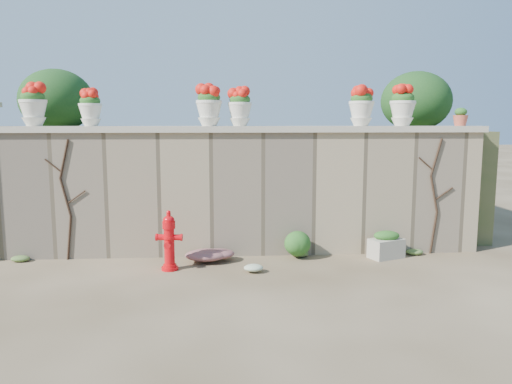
{
  "coord_description": "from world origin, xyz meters",
  "views": [
    {
      "loc": [
        -0.21,
        -6.28,
        2.17
      ],
      "look_at": [
        0.28,
        1.4,
        1.08
      ],
      "focal_mm": 35.0,
      "sensor_mm": 36.0,
      "label": 1
    }
  ],
  "objects": [
    {
      "name": "ground",
      "position": [
        0.0,
        0.0,
        0.0
      ],
      "size": [
        80.0,
        80.0,
        0.0
      ],
      "primitive_type": "plane",
      "color": "#493924",
      "rests_on": "ground"
    },
    {
      "name": "urn_pot_3",
      "position": [
        0.05,
        1.8,
        2.4
      ],
      "size": [
        0.39,
        0.39,
        0.6
      ],
      "color": "silver",
      "rests_on": "wall_cap"
    },
    {
      "name": "urn_pot_0",
      "position": [
        -3.17,
        1.8,
        2.42
      ],
      "size": [
        0.42,
        0.42,
        0.66
      ],
      "color": "silver",
      "rests_on": "wall_cap"
    },
    {
      "name": "wall_cap",
      "position": [
        0.0,
        1.8,
        2.05
      ],
      "size": [
        8.1,
        0.52,
        0.1
      ],
      "primitive_type": "cube",
      "color": "beige",
      "rests_on": "stone_wall"
    },
    {
      "name": "magenta_clump",
      "position": [
        -0.32,
        1.32,
        0.13
      ],
      "size": [
        1.0,
        0.67,
        0.27
      ],
      "primitive_type": "ellipsoid",
      "color": "#AC2262",
      "rests_on": "ground"
    },
    {
      "name": "urn_pot_1",
      "position": [
        -2.3,
        1.8,
        2.38
      ],
      "size": [
        0.36,
        0.36,
        0.57
      ],
      "color": "silver",
      "rests_on": "wall_cap"
    },
    {
      "name": "raised_fill",
      "position": [
        0.0,
        5.0,
        1.0
      ],
      "size": [
        9.0,
        6.0,
        2.0
      ],
      "primitive_type": "cube",
      "color": "#384C23",
      "rests_on": "ground"
    },
    {
      "name": "urn_pot_5",
      "position": [
        2.71,
        1.8,
        2.42
      ],
      "size": [
        0.42,
        0.42,
        0.65
      ],
      "color": "silver",
      "rests_on": "wall_cap"
    },
    {
      "name": "vine_right",
      "position": [
        3.23,
        1.58,
        0.99
      ],
      "size": [
        0.6,
        0.04,
        1.91
      ],
      "color": "black",
      "rests_on": "ground"
    },
    {
      "name": "terracotta_pot",
      "position": [
        3.7,
        1.8,
        2.23
      ],
      "size": [
        0.24,
        0.24,
        0.29
      ],
      "color": "#B64E37",
      "rests_on": "wall_cap"
    },
    {
      "name": "back_shrub_right",
      "position": [
        3.4,
        3.0,
        2.55
      ],
      "size": [
        1.3,
        1.3,
        1.1
      ],
      "primitive_type": "ellipsoid",
      "color": "#143814",
      "rests_on": "raised_fill"
    },
    {
      "name": "white_flowers",
      "position": [
        0.23,
        0.72,
        0.08
      ],
      "size": [
        0.44,
        0.35,
        0.16
      ],
      "primitive_type": "ellipsoid",
      "color": "white",
      "rests_on": "ground"
    },
    {
      "name": "vine_left",
      "position": [
        -2.67,
        1.58,
        0.99
      ],
      "size": [
        0.6,
        0.04,
        1.91
      ],
      "color": "black",
      "rests_on": "ground"
    },
    {
      "name": "urn_pot_2",
      "position": [
        -0.44,
        1.8,
        2.42
      ],
      "size": [
        0.42,
        0.42,
        0.65
      ],
      "color": "silver",
      "rests_on": "wall_cap"
    },
    {
      "name": "back_shrub_left",
      "position": [
        -3.2,
        3.0,
        2.55
      ],
      "size": [
        1.3,
        1.3,
        1.1
      ],
      "primitive_type": "ellipsoid",
      "color": "#143814",
      "rests_on": "raised_fill"
    },
    {
      "name": "planter_box",
      "position": [
        2.37,
        1.36,
        0.21
      ],
      "size": [
        0.61,
        0.49,
        0.44
      ],
      "rotation": [
        0.0,
        0.0,
        0.39
      ],
      "color": "beige",
      "rests_on": "ground"
    },
    {
      "name": "stone_wall",
      "position": [
        0.0,
        1.8,
        1.0
      ],
      "size": [
        8.0,
        0.4,
        2.0
      ],
      "primitive_type": "cube",
      "color": "gray",
      "rests_on": "ground"
    },
    {
      "name": "urn_pot_4",
      "position": [
        2.03,
        1.8,
        2.42
      ],
      "size": [
        0.41,
        0.41,
        0.64
      ],
      "color": "silver",
      "rests_on": "wall_cap"
    },
    {
      "name": "green_shrub",
      "position": [
        0.92,
        1.41,
        0.28
      ],
      "size": [
        0.59,
        0.53,
        0.56
      ],
      "primitive_type": "ellipsoid",
      "color": "#1E5119",
      "rests_on": "ground"
    },
    {
      "name": "fire_hydrant",
      "position": [
        -1.02,
        0.92,
        0.44
      ],
      "size": [
        0.38,
        0.27,
        0.88
      ],
      "rotation": [
        0.0,
        0.0,
        -0.1
      ],
      "color": "red",
      "rests_on": "ground"
    }
  ]
}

